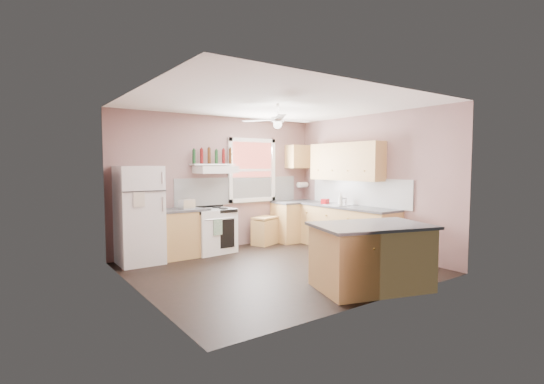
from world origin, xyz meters
TOP-DOWN VIEW (x-y plane):
  - floor at (0.00, 0.00)m, footprint 4.50×4.50m
  - ceiling at (0.00, 0.00)m, footprint 4.50×4.50m
  - wall_back at (0.00, 2.02)m, footprint 4.50×0.05m
  - wall_right at (2.27, 0.00)m, footprint 0.05×4.00m
  - wall_left at (-2.27, 0.00)m, footprint 0.05×4.00m
  - backsplash_back at (0.45, 1.99)m, footprint 2.90×0.03m
  - backsplash_right at (2.23, 0.30)m, footprint 0.03×2.60m
  - window_view at (0.75, 1.98)m, footprint 1.00×0.02m
  - window_frame at (0.75, 1.96)m, footprint 1.16×0.07m
  - refrigerator at (-1.76, 1.66)m, footprint 0.72×0.70m
  - base_cabinet_left at (-1.06, 1.70)m, footprint 0.90×0.60m
  - counter_left at (-1.06, 1.70)m, footprint 0.92×0.62m
  - toaster at (-0.90, 1.62)m, footprint 0.32×0.24m
  - stove at (-0.35, 1.70)m, footprint 0.85×0.70m
  - range_hood at (-0.23, 1.75)m, footprint 0.78×0.50m
  - bottle_shelf at (-0.23, 1.87)m, footprint 0.90×0.26m
  - cart at (0.93, 1.75)m, footprint 0.63×0.53m
  - base_cabinet_corner at (1.75, 1.70)m, footprint 1.00×0.60m
  - base_cabinet_right at (1.95, 0.30)m, footprint 0.60×2.20m
  - counter_corner at (1.75, 1.70)m, footprint 1.02×0.62m
  - counter_right at (1.94, 0.30)m, footprint 0.62×2.22m
  - sink at (1.94, 0.50)m, footprint 0.55×0.45m
  - faucet at (2.10, 0.50)m, footprint 0.03×0.03m
  - upper_cabinet_right at (2.08, 0.50)m, footprint 0.33×1.80m
  - upper_cabinet_corner at (1.95, 1.83)m, footprint 0.60×0.33m
  - paper_towel at (2.07, 1.86)m, footprint 0.26×0.12m
  - island at (0.44, -1.60)m, footprint 1.69×1.32m
  - island_top at (0.44, -1.60)m, footprint 1.79×1.43m
  - ceiling_fan_hub at (0.00, 0.00)m, footprint 0.20×0.20m
  - soap_bottle at (1.98, 0.53)m, footprint 0.12×0.12m
  - red_caddy at (1.87, 0.88)m, footprint 0.21×0.18m
  - wine_bottles at (-0.22, 1.87)m, footprint 0.86×0.06m

SIDE VIEW (x-z plane):
  - floor at x=0.00m, z-range 0.00..0.00m
  - cart at x=0.93m, z-range 0.00..0.54m
  - base_cabinet_left at x=-1.06m, z-range 0.00..0.86m
  - stove at x=-0.35m, z-range 0.00..0.86m
  - base_cabinet_corner at x=1.75m, z-range 0.00..0.86m
  - base_cabinet_right at x=1.95m, z-range 0.00..0.86m
  - island at x=0.44m, z-range 0.00..0.86m
  - refrigerator at x=-1.76m, z-range 0.00..1.70m
  - counter_left at x=-1.06m, z-range 0.86..0.90m
  - counter_corner at x=1.75m, z-range 0.86..0.90m
  - counter_right at x=1.94m, z-range 0.86..0.90m
  - island_top at x=0.44m, z-range 0.86..0.90m
  - sink at x=1.94m, z-range 0.88..0.91m
  - red_caddy at x=1.87m, z-range 0.90..1.00m
  - faucet at x=2.10m, z-range 0.90..1.04m
  - toaster at x=-0.90m, z-range 0.90..1.08m
  - soap_bottle at x=1.98m, z-range 0.90..1.14m
  - backsplash_back at x=0.45m, z-range 0.90..1.45m
  - backsplash_right at x=2.23m, z-range 0.90..1.45m
  - paper_towel at x=2.07m, z-range 1.19..1.31m
  - wall_back at x=0.00m, z-range 0.00..2.70m
  - wall_right at x=2.27m, z-range 0.00..2.70m
  - wall_left at x=-2.27m, z-range 0.00..2.70m
  - window_view at x=0.75m, z-range 1.00..2.20m
  - window_frame at x=0.75m, z-range 0.92..2.28m
  - range_hood at x=-0.23m, z-range 1.55..1.69m
  - bottle_shelf at x=-0.23m, z-range 1.71..1.73m
  - upper_cabinet_right at x=2.08m, z-range 1.40..2.16m
  - wine_bottles at x=-0.22m, z-range 1.73..2.04m
  - upper_cabinet_corner at x=1.95m, z-range 1.64..2.16m
  - ceiling_fan_hub at x=0.00m, z-range 2.41..2.49m
  - ceiling at x=0.00m, z-range 2.70..2.70m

